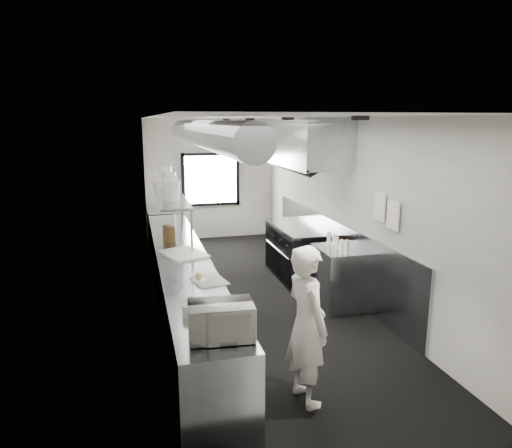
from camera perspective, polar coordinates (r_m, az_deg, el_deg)
floor at (r=7.58m, az=-0.33°, el=-8.79°), size 3.00×8.00×0.01m
ceiling at (r=7.06m, az=-0.36°, el=12.90°), size 3.00×8.00×0.01m
wall_back at (r=11.06m, az=-5.53°, el=5.42°), size 3.00×0.02×2.80m
wall_front at (r=3.60m, az=15.98°, el=-10.03°), size 3.00×0.02×2.80m
wall_left at (r=6.98m, az=-12.37°, el=1.04°), size 0.02×8.00×2.80m
wall_right at (r=7.69m, az=10.55°, el=2.17°), size 0.02×8.00×2.80m
wall_cladding at (r=8.14m, az=9.29°, el=-3.36°), size 0.03×5.50×1.10m
hvac_duct at (r=7.32m, az=-6.57°, el=10.84°), size 0.40×6.40×0.40m
service_window at (r=11.03m, az=-5.50°, el=5.40°), size 1.36×0.05×1.25m
exhaust_hood at (r=8.07m, az=6.06°, el=9.87°), size 0.81×2.20×0.88m
prep_counter at (r=6.77m, az=-8.81°, el=-7.52°), size 0.70×6.00×0.90m
pass_shelf at (r=7.95m, az=-10.52°, el=3.49°), size 0.45×3.00×0.68m
range at (r=8.36m, az=5.38°, el=-3.40°), size 0.88×1.60×0.94m
bottle_station at (r=7.17m, az=10.08°, el=-6.42°), size 0.65×0.80×0.90m
far_work_table at (r=10.32m, az=-11.01°, el=-0.63°), size 0.70×1.20×0.90m
notice_sheet_a at (r=6.60m, az=14.80°, el=2.04°), size 0.02×0.28×0.38m
notice_sheet_b at (r=6.31m, az=16.32°, el=1.02°), size 0.02×0.28×0.38m
line_cook at (r=4.69m, az=6.17°, el=-12.10°), size 0.48×0.64×1.61m
microwave at (r=4.15m, az=-4.29°, el=-11.63°), size 0.55×0.44×0.31m
deli_tub_a at (r=4.65m, az=-8.00°, el=-10.33°), size 0.18×0.18×0.11m
deli_tub_b at (r=4.70m, az=-7.70°, el=-10.10°), size 0.16×0.16×0.11m
newspaper at (r=5.58m, az=-5.70°, el=-6.87°), size 0.44×0.51×0.01m
small_plate at (r=5.61m, az=-6.94°, el=-6.77°), size 0.20×0.20×0.02m
pastry at (r=5.60m, az=-6.96°, el=-6.29°), size 0.08×0.08×0.08m
cutting_board at (r=6.71m, az=-8.81°, el=-3.57°), size 0.70×0.80×0.02m
knife_block at (r=7.46m, az=-10.54°, el=-1.13°), size 0.18×0.24×0.24m
plate_stack_a at (r=7.17m, az=-10.27°, el=4.04°), size 0.34×0.34×0.30m
plate_stack_b at (r=7.75m, az=-10.33°, el=4.59°), size 0.28×0.28×0.28m
plate_stack_c at (r=7.98m, az=-10.51°, el=4.99°), size 0.31×0.31×0.33m
plate_stack_d at (r=8.48m, az=-11.05°, el=5.60°), size 0.34×0.34×0.39m
squeeze_bottle_a at (r=6.75m, az=10.97°, el=-2.78°), size 0.07×0.07×0.20m
squeeze_bottle_b at (r=6.81m, az=10.36°, el=-2.68°), size 0.06×0.06×0.18m
squeeze_bottle_c at (r=7.00m, az=9.79°, el=-2.29°), size 0.07×0.07×0.17m
squeeze_bottle_d at (r=7.18m, az=9.46°, el=-1.94°), size 0.06×0.06×0.16m
squeeze_bottle_e at (r=7.22m, az=8.86°, el=-1.74°), size 0.08×0.08×0.19m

